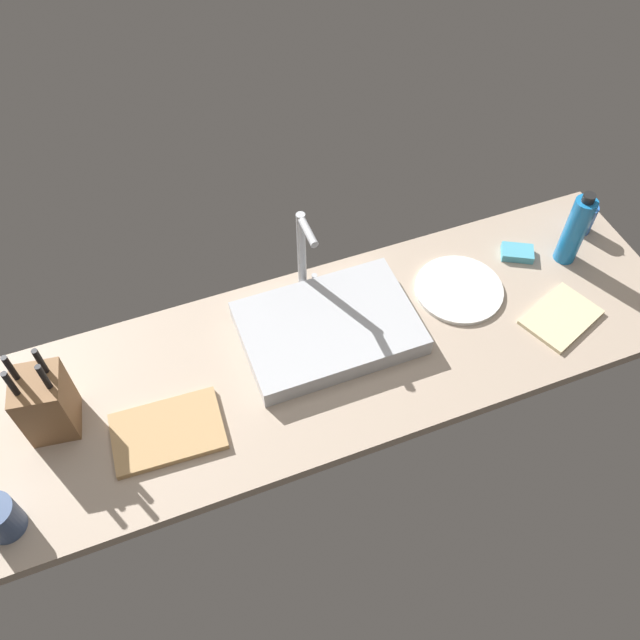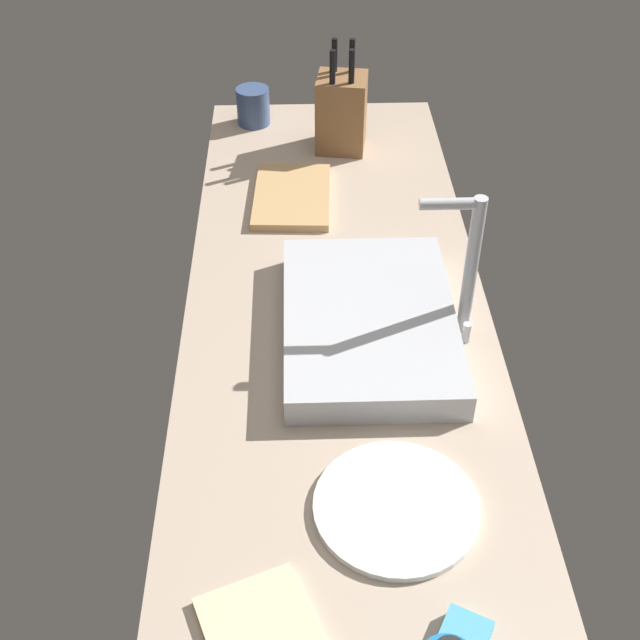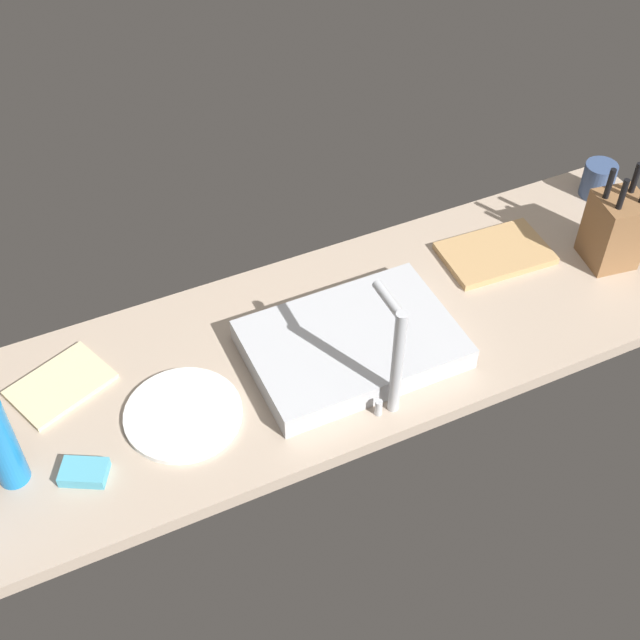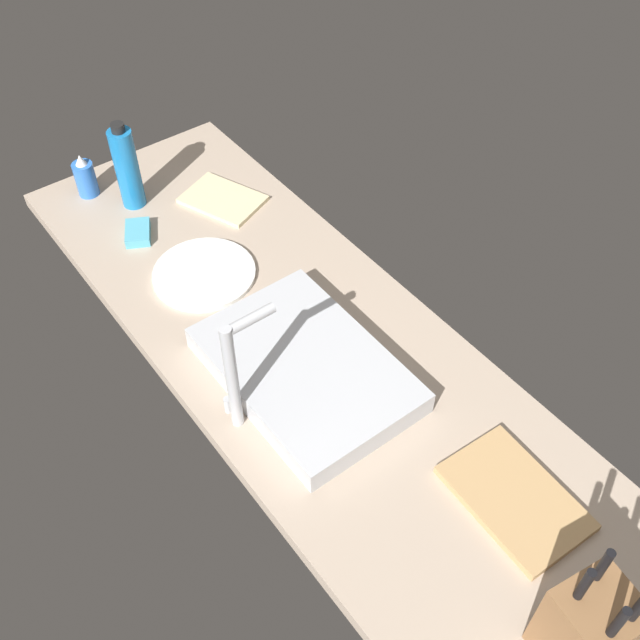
# 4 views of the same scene
# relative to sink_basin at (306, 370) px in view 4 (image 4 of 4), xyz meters

# --- Properties ---
(countertop_slab) EXTENTS (1.90, 0.58, 0.04)m
(countertop_slab) POSITION_rel_sink_basin_xyz_m (0.00, -0.05, -0.05)
(countertop_slab) COLOR tan
(countertop_slab) RESTS_ON ground
(sink_basin) EXTENTS (0.45, 0.31, 0.06)m
(sink_basin) POSITION_rel_sink_basin_xyz_m (0.00, 0.00, 0.00)
(sink_basin) COLOR #B7BABF
(sink_basin) RESTS_ON countertop_slab
(faucet) EXTENTS (0.06, 0.11, 0.28)m
(faucet) POSITION_rel_sink_basin_xyz_m (-0.00, 0.17, 0.13)
(faucet) COLOR #B7BABF
(faucet) RESTS_ON countertop_slab
(knife_block) EXTENTS (0.13, 0.13, 0.26)m
(knife_block) POSITION_rel_sink_basin_xyz_m (-0.70, -0.01, 0.07)
(knife_block) COLOR brown
(knife_block) RESTS_ON countertop_slab
(cutting_board) EXTENTS (0.27, 0.18, 0.02)m
(cutting_board) POSITION_rel_sink_basin_xyz_m (-0.46, -0.14, -0.02)
(cutting_board) COLOR tan
(cutting_board) RESTS_ON countertop_slab
(soap_bottle) EXTENTS (0.05, 0.05, 0.12)m
(soap_bottle) POSITION_rel_sink_basin_xyz_m (0.85, 0.09, 0.02)
(soap_bottle) COLOR blue
(soap_bottle) RESTS_ON countertop_slab
(water_bottle) EXTENTS (0.06, 0.06, 0.24)m
(water_bottle) POSITION_rel_sink_basin_xyz_m (0.74, 0.01, 0.09)
(water_bottle) COLOR #1970B7
(water_bottle) RESTS_ON countertop_slab
(dinner_plate) EXTENTS (0.25, 0.25, 0.01)m
(dinner_plate) POSITION_rel_sink_basin_xyz_m (0.40, 0.01, -0.02)
(dinner_plate) COLOR white
(dinner_plate) RESTS_ON countertop_slab
(dish_towel) EXTENTS (0.24, 0.20, 0.01)m
(dish_towel) POSITION_rel_sink_basin_xyz_m (0.61, -0.18, -0.02)
(dish_towel) COLOR beige
(dish_towel) RESTS_ON countertop_slab
(dish_sponge) EXTENTS (0.11, 0.10, 0.02)m
(dish_sponge) POSITION_rel_sink_basin_xyz_m (0.62, 0.07, -0.02)
(dish_sponge) COLOR #4CA3BC
(dish_sponge) RESTS_ON countertop_slab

